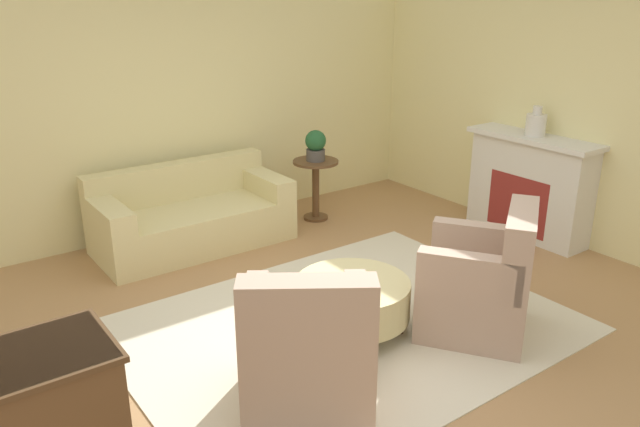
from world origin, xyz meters
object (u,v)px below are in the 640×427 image
at_px(couch, 191,217).
at_px(side_table, 316,180).
at_px(armchair_left, 307,355).
at_px(ottoman_table, 352,299).
at_px(armchair_right, 483,285).
at_px(potted_plant_on_side_table, 316,145).
at_px(vase_mantel_near, 536,124).

distance_m(couch, side_table, 1.48).
xyz_separation_m(armchair_left, ottoman_table, (0.82, 0.58, -0.12)).
bearing_deg(couch, side_table, -5.21).
xyz_separation_m(armchair_right, ottoman_table, (-0.79, 0.58, -0.12)).
bearing_deg(potted_plant_on_side_table, vase_mantel_near, -48.46).
bearing_deg(side_table, armchair_right, -98.69).
relative_size(armchair_left, armchair_right, 1.00).
height_order(ottoman_table, side_table, side_table).
xyz_separation_m(couch, potted_plant_on_side_table, (1.46, -0.13, 0.56)).
height_order(armchair_left, armchair_right, same).
bearing_deg(side_table, ottoman_table, -119.26).
bearing_deg(ottoman_table, potted_plant_on_side_table, 60.74).
bearing_deg(potted_plant_on_side_table, armchair_right, -98.69).
height_order(couch, armchair_right, armchair_right).
xyz_separation_m(ottoman_table, side_table, (1.21, 2.16, 0.19)).
distance_m(side_table, potted_plant_on_side_table, 0.40).
relative_size(armchair_right, side_table, 1.57).
bearing_deg(couch, potted_plant_on_side_table, -5.21).
bearing_deg(armchair_right, ottoman_table, 144.05).
bearing_deg(vase_mantel_near, ottoman_table, -170.38).
height_order(armchair_right, vase_mantel_near, vase_mantel_near).
bearing_deg(potted_plant_on_side_table, side_table, 0.00).
bearing_deg(side_table, vase_mantel_near, -48.46).
height_order(armchair_left, potted_plant_on_side_table, potted_plant_on_side_table).
distance_m(armchair_right, vase_mantel_near, 2.33).
bearing_deg(ottoman_table, armchair_left, -144.81).
xyz_separation_m(couch, armchair_left, (-0.57, -2.87, 0.09)).
bearing_deg(side_table, potted_plant_on_side_table, 0.00).
xyz_separation_m(armchair_left, armchair_right, (1.61, 0.00, 0.00)).
relative_size(armchair_left, ottoman_table, 1.23).
xyz_separation_m(couch, ottoman_table, (0.25, -2.30, -0.03)).
height_order(ottoman_table, potted_plant_on_side_table, potted_plant_on_side_table).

